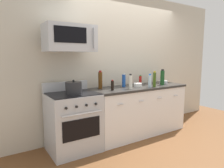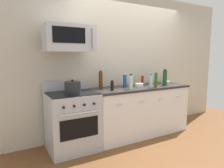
% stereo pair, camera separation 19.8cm
% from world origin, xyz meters
% --- Properties ---
extents(ground_plane, '(6.02, 6.02, 0.00)m').
position_xyz_m(ground_plane, '(0.00, 0.00, 0.00)').
color(ground_plane, brown).
extents(back_wall, '(5.02, 0.10, 2.70)m').
position_xyz_m(back_wall, '(0.00, 0.41, 1.35)').
color(back_wall, beige).
rests_on(back_wall, ground_plane).
extents(counter_unit, '(1.93, 0.66, 0.92)m').
position_xyz_m(counter_unit, '(0.00, -0.00, 0.46)').
color(counter_unit, white).
rests_on(counter_unit, ground_plane).
extents(range_oven, '(0.76, 0.69, 1.07)m').
position_xyz_m(range_oven, '(-1.34, 0.00, 0.47)').
color(range_oven, '#B7BABF').
rests_on(range_oven, ground_plane).
extents(microwave, '(0.74, 0.44, 0.40)m').
position_xyz_m(microwave, '(-1.34, 0.05, 1.75)').
color(microwave, '#B7BABF').
extents(bottle_wine_amber, '(0.07, 0.07, 0.32)m').
position_xyz_m(bottle_wine_amber, '(-0.76, 0.15, 1.07)').
color(bottle_wine_amber, '#59330F').
rests_on(bottle_wine_amber, countertop_slab).
extents(bottle_water_clear, '(0.06, 0.06, 0.25)m').
position_xyz_m(bottle_water_clear, '(0.07, -0.21, 1.04)').
color(bottle_water_clear, silver).
rests_on(bottle_water_clear, countertop_slab).
extents(bottle_soda_blue, '(0.07, 0.07, 0.25)m').
position_xyz_m(bottle_soda_blue, '(-0.28, 0.11, 1.04)').
color(bottle_soda_blue, '#1E4CA5').
rests_on(bottle_soda_blue, countertop_slab).
extents(bottle_wine_green, '(0.08, 0.08, 0.31)m').
position_xyz_m(bottle_wine_green, '(0.51, -0.10, 1.07)').
color(bottle_wine_green, '#19471E').
rests_on(bottle_wine_green, countertop_slab).
extents(bottle_olive_oil, '(0.06, 0.06, 0.29)m').
position_xyz_m(bottle_olive_oil, '(0.17, -0.22, 1.06)').
color(bottle_olive_oil, '#385114').
rests_on(bottle_olive_oil, countertop_slab).
extents(bottle_soy_sauce_dark, '(0.05, 0.05, 0.18)m').
position_xyz_m(bottle_soy_sauce_dark, '(-0.68, -0.11, 1.00)').
color(bottle_soy_sauce_dark, black).
rests_on(bottle_soy_sauce_dark, countertop_slab).
extents(bottle_hot_sauce_red, '(0.05, 0.05, 0.19)m').
position_xyz_m(bottle_hot_sauce_red, '(0.19, 0.19, 1.01)').
color(bottle_hot_sauce_red, '#B21914').
rests_on(bottle_hot_sauce_red, countertop_slab).
extents(bottle_vinegar_white, '(0.06, 0.06, 0.26)m').
position_xyz_m(bottle_vinegar_white, '(-0.33, -0.15, 1.04)').
color(bottle_vinegar_white, silver).
rests_on(bottle_vinegar_white, countertop_slab).
extents(bowl_steel_prep, '(0.17, 0.17, 0.07)m').
position_xyz_m(bowl_steel_prep, '(0.63, -0.02, 0.96)').
color(bowl_steel_prep, '#B2B5BA').
rests_on(bowl_steel_prep, countertop_slab).
extents(bowl_white_ceramic, '(0.16, 0.16, 0.07)m').
position_xyz_m(bowl_white_ceramic, '(-0.05, -0.02, 0.96)').
color(bowl_white_ceramic, white).
rests_on(bowl_white_ceramic, countertop_slab).
extents(stockpot, '(0.25, 0.25, 0.21)m').
position_xyz_m(stockpot, '(-1.34, -0.05, 1.01)').
color(stockpot, '#262628').
rests_on(stockpot, range_oven).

